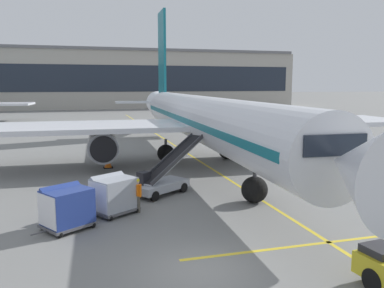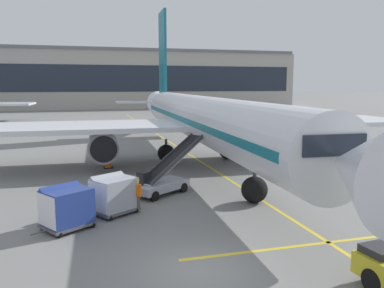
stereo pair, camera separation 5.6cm
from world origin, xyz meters
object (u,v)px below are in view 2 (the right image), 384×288
Objects in this scene: baggage_cart_second at (66,207)px; ground_crew_by_loader at (137,193)px; belt_loader at (163,178)px; baggage_cart_lead at (113,194)px; safety_cone_engine_keepout at (108,163)px; ground_crew_by_carts at (118,187)px; parked_airplane at (200,119)px.

baggage_cart_second reaches higher than ground_crew_by_loader.
belt_loader is 1.84× the size of baggage_cart_lead.
safety_cone_engine_keepout is at bearing 78.29° from baggage_cart_second.
ground_crew_by_loader reaches higher than safety_cone_engine_keepout.
baggage_cart_lead is (-3.06, -3.00, 0.11)m from belt_loader.
ground_crew_by_loader is at bearing -86.71° from safety_cone_engine_keepout.
belt_loader reaches higher than baggage_cart_lead.
belt_loader reaches higher than baggage_cart_second.
belt_loader is 6.29× the size of safety_cone_engine_keepout.
ground_crew_by_loader is at bearing -60.54° from ground_crew_by_carts.
baggage_cart_lead is at bearing 36.16° from baggage_cart_second.
ground_crew_by_carts is at bearing 119.46° from ground_crew_by_loader.
belt_loader is 3.20m from ground_crew_by_carts.
baggage_cart_lead is at bearing 173.68° from ground_crew_by_loader.
belt_loader is 3.66m from ground_crew_by_loader.
ground_crew_by_carts is at bearing 48.75° from baggage_cart_second.
ground_crew_by_loader is (-1.91, -3.13, 0.10)m from belt_loader.
baggage_cart_second is at bearing -138.72° from belt_loader.
parked_airplane is 12.83m from ground_crew_by_carts.
ground_crew_by_loader is at bearing -6.32° from baggage_cart_lead.
belt_loader reaches higher than ground_crew_by_carts.
parked_airplane is 16.45× the size of baggage_cart_lead.
safety_cone_engine_keepout is (2.65, 12.76, -0.61)m from baggage_cart_second.
baggage_cart_second is 3.79m from ground_crew_by_carts.
baggage_cart_lead is at bearing -135.54° from belt_loader.
baggage_cart_lead is at bearing -105.40° from ground_crew_by_carts.
belt_loader is at bearing 41.28° from baggage_cart_second.
parked_airplane is 25.68× the size of ground_crew_by_carts.
baggage_cart_lead is 1.56× the size of ground_crew_by_carts.
belt_loader is 6.93m from baggage_cart_second.
belt_loader is 2.87× the size of ground_crew_by_loader.
parked_airplane reaches higher than ground_crew_by_carts.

